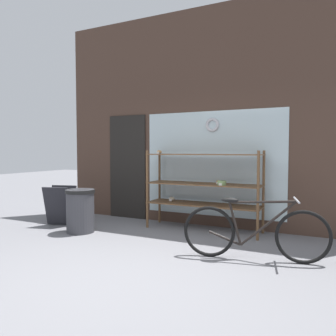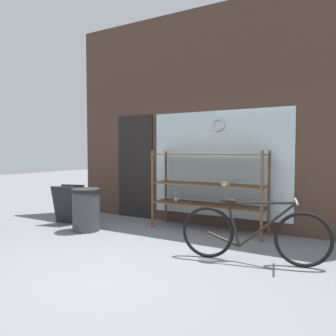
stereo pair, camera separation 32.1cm
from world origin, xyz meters
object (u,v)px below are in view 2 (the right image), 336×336
sandwich_board (68,204)px  trash_bin (86,208)px  display_case (208,183)px  bicycle (253,234)px

sandwich_board → trash_bin: (0.71, -0.26, 0.03)m
display_case → sandwich_board: display_case is taller
trash_bin → display_case: bearing=29.3°
bicycle → sandwich_board: size_ratio=2.49×
bicycle → trash_bin: 2.95m
bicycle → trash_bin: bicycle is taller
display_case → sandwich_board: size_ratio=2.78×
sandwich_board → trash_bin: size_ratio=0.98×
bicycle → sandwich_board: 3.67m
display_case → trash_bin: size_ratio=2.74×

